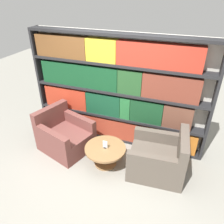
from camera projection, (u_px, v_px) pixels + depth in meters
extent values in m
plane|color=gray|center=(94.00, 175.00, 3.96)|extent=(14.00, 14.00, 0.00)
cube|color=silver|center=(119.00, 89.00, 4.46)|extent=(3.60, 0.05, 2.27)
cube|color=#262628|center=(43.00, 80.00, 4.89)|extent=(0.05, 0.30, 2.27)
cube|color=#262628|center=(212.00, 106.00, 3.83)|extent=(0.05, 0.30, 2.27)
cube|color=#262628|center=(117.00, 136.00, 4.92)|extent=(3.50, 0.30, 0.05)
cube|color=#262628|center=(117.00, 116.00, 4.65)|extent=(3.50, 0.30, 0.05)
cube|color=#262628|center=(117.00, 91.00, 4.36)|extent=(3.50, 0.30, 0.05)
cube|color=#262628|center=(117.00, 64.00, 4.08)|extent=(3.50, 0.30, 0.05)
cube|color=#262628|center=(118.00, 34.00, 3.80)|extent=(3.50, 0.30, 0.05)
cube|color=navy|center=(64.00, 117.00, 5.17)|extent=(0.55, 0.20, 0.44)
cube|color=orange|center=(78.00, 120.00, 5.06)|extent=(0.18, 0.20, 0.44)
cube|color=#B4412B|center=(113.00, 127.00, 4.81)|extent=(1.52, 0.20, 0.44)
cube|color=orange|center=(171.00, 139.00, 4.43)|extent=(0.99, 0.20, 0.44)
cube|color=#BE3822|center=(67.00, 97.00, 4.85)|extent=(0.99, 0.20, 0.46)
cube|color=#154C2F|center=(104.00, 103.00, 4.58)|extent=(0.75, 0.20, 0.46)
cube|color=#27723A|center=(126.00, 107.00, 4.44)|extent=(0.20, 0.20, 0.46)
cube|color=#184726|center=(147.00, 111.00, 4.31)|extent=(0.64, 0.20, 0.46)
cube|color=brown|center=(178.00, 116.00, 4.13)|extent=(0.54, 0.20, 0.46)
cube|color=#154B27|center=(80.00, 75.00, 4.45)|extent=(1.67, 0.20, 0.47)
cube|color=#26552A|center=(130.00, 82.00, 4.13)|extent=(0.47, 0.20, 0.47)
cube|color=brown|center=(171.00, 87.00, 3.90)|extent=(1.03, 0.20, 0.47)
cube|color=brown|center=(62.00, 46.00, 4.28)|extent=(1.09, 0.20, 0.42)
cube|color=gold|center=(102.00, 50.00, 4.02)|extent=(0.60, 0.20, 0.42)
cube|color=red|center=(159.00, 56.00, 3.71)|extent=(1.48, 0.20, 0.42)
cube|color=brown|center=(66.00, 140.00, 4.51)|extent=(1.15, 1.07, 0.41)
cube|color=brown|center=(51.00, 116.00, 4.51)|extent=(0.38, 0.83, 0.44)
cube|color=brown|center=(53.00, 137.00, 4.07)|extent=(0.81, 0.35, 0.23)
cube|color=brown|center=(80.00, 121.00, 4.55)|extent=(0.81, 0.35, 0.23)
cube|color=brown|center=(156.00, 162.00, 3.95)|extent=(1.01, 0.90, 0.41)
cube|color=brown|center=(183.00, 148.00, 3.64)|extent=(0.20, 0.84, 0.44)
cube|color=brown|center=(156.00, 136.00, 4.10)|extent=(0.82, 0.18, 0.23)
cube|color=brown|center=(151.00, 161.00, 3.51)|extent=(0.82, 0.18, 0.23)
cylinder|color=olive|center=(105.00, 156.00, 4.12)|extent=(0.14, 0.14, 0.35)
cylinder|color=olive|center=(106.00, 163.00, 4.20)|extent=(0.42, 0.42, 0.03)
cylinder|color=olive|center=(105.00, 148.00, 4.02)|extent=(0.76, 0.76, 0.04)
cube|color=black|center=(105.00, 147.00, 4.01)|extent=(0.05, 0.06, 0.01)
cube|color=white|center=(105.00, 144.00, 3.98)|extent=(0.09, 0.01, 0.15)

